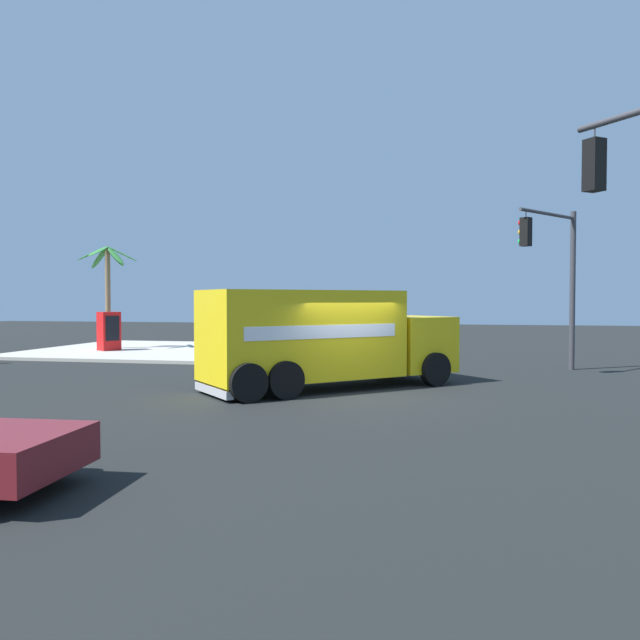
{
  "coord_description": "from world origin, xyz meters",
  "views": [
    {
      "loc": [
        -16.85,
        -2.51,
        2.58
      ],
      "look_at": [
        1.12,
        1.25,
        1.99
      ],
      "focal_mm": 35.41,
      "sensor_mm": 36.0,
      "label": 1
    }
  ],
  "objects": [
    {
      "name": "ground_plane",
      "position": [
        0.0,
        0.0,
        0.0
      ],
      "size": [
        100.0,
        100.0,
        0.0
      ],
      "primitive_type": "plane",
      "color": "black"
    },
    {
      "name": "sidewalk_corner_far",
      "position": [
        12.04,
        12.04,
        0.07
      ],
      "size": [
        10.99,
        10.99,
        0.14
      ],
      "primitive_type": "cube",
      "color": "#B2ADA0",
      "rests_on": "ground"
    },
    {
      "name": "delivery_truck",
      "position": [
        1.06,
        1.11,
        1.48
      ],
      "size": [
        7.02,
        7.35,
        2.84
      ],
      "color": "yellow",
      "rests_on": "ground"
    },
    {
      "name": "traffic_light_primary",
      "position": [
        6.81,
        -6.16,
        3.79
      ],
      "size": [
        3.02,
        2.3,
        5.81
      ],
      "color": "#38383D",
      "rests_on": "ground"
    },
    {
      "name": "vending_machine_red",
      "position": [
        10.7,
        13.63,
        1.07
      ],
      "size": [
        1.17,
        1.13,
        1.85
      ],
      "color": "red",
      "rests_on": "sidewalk_corner_far"
    },
    {
      "name": "palm_tree_far",
      "position": [
        11.87,
        14.35,
        3.63
      ],
      "size": [
        2.91,
        2.89,
        5.13
      ],
      "color": "#7A6647",
      "rests_on": "sidewalk_corner_far"
    }
  ]
}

